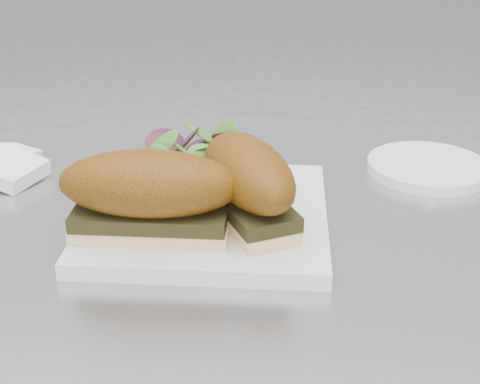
{
  "coord_description": "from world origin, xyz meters",
  "views": [
    {
      "loc": [
        0.1,
        -0.57,
        1.04
      ],
      "look_at": [
        0.02,
        0.01,
        0.77
      ],
      "focal_mm": 50.0,
      "sensor_mm": 36.0,
      "label": 1
    }
  ],
  "objects_px": {
    "sandwich_right": "(248,180)",
    "plate": "(208,215)",
    "sandwich_left": "(150,193)",
    "saucer": "(428,167)"
  },
  "relations": [
    {
      "from": "sandwich_right",
      "to": "plate",
      "type": "bearing_deg",
      "value": -145.88
    },
    {
      "from": "sandwich_left",
      "to": "sandwich_right",
      "type": "height_order",
      "value": "same"
    },
    {
      "from": "plate",
      "to": "saucer",
      "type": "bearing_deg",
      "value": 34.33
    },
    {
      "from": "sandwich_left",
      "to": "sandwich_right",
      "type": "bearing_deg",
      "value": 20.93
    },
    {
      "from": "plate",
      "to": "sandwich_left",
      "type": "bearing_deg",
      "value": -125.15
    },
    {
      "from": "sandwich_right",
      "to": "saucer",
      "type": "relative_size",
      "value": 1.15
    },
    {
      "from": "plate",
      "to": "sandwich_right",
      "type": "bearing_deg",
      "value": -26.31
    },
    {
      "from": "sandwich_right",
      "to": "saucer",
      "type": "height_order",
      "value": "sandwich_right"
    },
    {
      "from": "sandwich_right",
      "to": "saucer",
      "type": "xyz_separation_m",
      "value": [
        0.19,
        0.18,
        -0.05
      ]
    },
    {
      "from": "plate",
      "to": "saucer",
      "type": "height_order",
      "value": "plate"
    }
  ]
}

